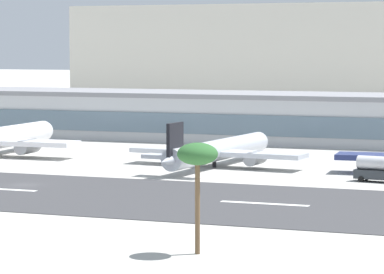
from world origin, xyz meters
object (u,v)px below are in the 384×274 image
at_px(terminal_building, 285,118).
at_px(distant_hotel_block, 262,58).
at_px(service_fuel_truck_1, 383,169).
at_px(palm_tree_0, 198,157).
at_px(airliner_black_tail_gate_1, 215,151).

relative_size(terminal_building, distant_hotel_block, 1.26).
xyz_separation_m(service_fuel_truck_1, palm_tree_0, (-7.07, -62.09, 7.68)).
bearing_deg(service_fuel_truck_1, terminal_building, 126.18).
height_order(distant_hotel_block, palm_tree_0, distant_hotel_block).
distance_m(terminal_building, distant_hotel_block, 109.09).
relative_size(terminal_building, airliner_black_tail_gate_1, 3.71).
bearing_deg(distant_hotel_block, service_fuel_truck_1, -67.17).
bearing_deg(service_fuel_truck_1, distant_hotel_block, 120.84).
height_order(terminal_building, distant_hotel_block, distant_hotel_block).
xyz_separation_m(distant_hotel_block, service_fuel_truck_1, (68.43, -162.56, -14.81)).
bearing_deg(distant_hotel_block, terminal_building, -70.54).
height_order(service_fuel_truck_1, palm_tree_0, palm_tree_0).
relative_size(airliner_black_tail_gate_1, service_fuel_truck_1, 4.72).
relative_size(service_fuel_truck_1, palm_tree_0, 0.79).
height_order(distant_hotel_block, service_fuel_truck_1, distant_hotel_block).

